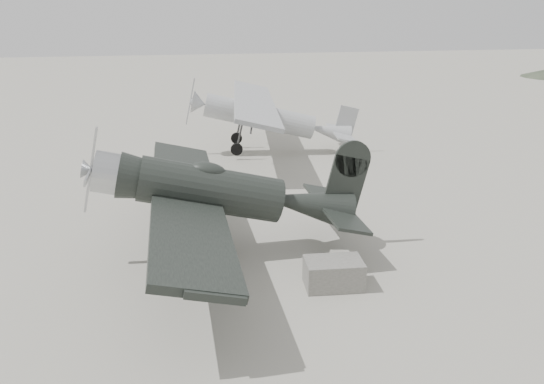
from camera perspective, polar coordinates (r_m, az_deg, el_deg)
The scene contains 4 objects.
ground at distance 17.25m, azimuth 2.62°, elevation -7.07°, with size 160.00×160.00×0.00m, color gray.
lowwing_monoplane at distance 16.81m, azimuth -5.20°, elevation -0.08°, with size 8.81×12.19×3.97m.
highwing_monoplane at distance 29.00m, azimuth -0.59°, elevation 8.54°, with size 9.12×12.81×3.62m.
equipment_block at distance 15.50m, azimuth 6.64°, elevation -8.69°, with size 1.64×1.03×0.82m, color #605E59.
Camera 1 is at (-3.72, -15.02, 7.63)m, focal length 35.00 mm.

